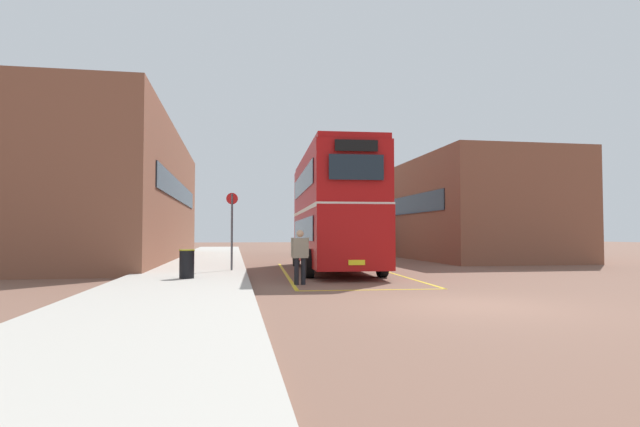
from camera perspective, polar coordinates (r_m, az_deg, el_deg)
The scene contains 10 objects.
ground_plane at distance 25.10m, azimuth 1.83°, elevation -5.77°, with size 135.60×135.60×0.00m, color brown.
sidewalk_left at distance 27.04m, azimuth -12.90°, elevation -5.31°, with size 4.00×57.60×0.14m, color #B2ADA3.
brick_building_left at distance 30.77m, azimuth -21.23°, elevation 1.71°, with size 6.21×23.41×7.17m.
depot_building_right at distance 32.99m, azimuth 15.92°, elevation 0.32°, with size 7.56×14.81×5.96m.
double_decker_bus at distance 20.87m, azimuth 1.46°, elevation 0.43°, with size 3.20×10.35×4.75m.
single_deck_bus at distance 38.32m, azimuth 2.21°, elevation -2.12°, with size 3.53×8.73×3.02m.
pedestrian_boarding at distance 15.24m, azimuth -2.27°, elevation -4.47°, with size 0.55×0.27×1.63m.
litter_bin at distance 16.33m, azimuth -14.71°, elevation -5.48°, with size 0.48×0.48×0.90m.
bus_stop_sign at distance 19.65m, azimuth -9.86°, elevation -1.16°, with size 0.44×0.08×2.95m.
bay_marking_yellow at distance 19.02m, azimuth 2.45°, elevation -6.86°, with size 4.80×12.44×0.01m.
Camera 1 is at (-4.96, -10.16, 1.51)m, focal length 28.52 mm.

